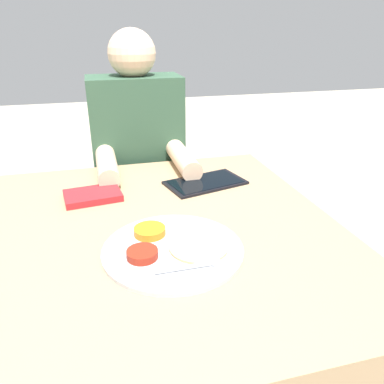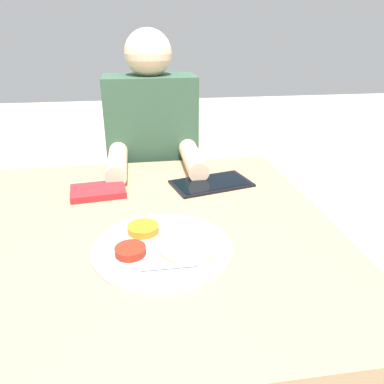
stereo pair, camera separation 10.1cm
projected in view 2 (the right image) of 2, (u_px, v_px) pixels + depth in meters
The scene contains 5 objects.
dining_table at pixel (150, 335), 1.12m from camera, with size 0.98×0.99×0.74m.
thali_tray at pixel (162, 247), 0.86m from camera, with size 0.32×0.32×0.03m.
red_notebook at pixel (99, 192), 1.14m from camera, with size 0.18×0.13×0.02m.
tablet_device at pixel (212, 183), 1.22m from camera, with size 0.28×0.20×0.01m.
person_diner at pixel (155, 188), 1.61m from camera, with size 0.36×0.49×1.21m.
Camera 2 is at (-0.00, -0.86, 1.22)m, focal length 35.00 mm.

